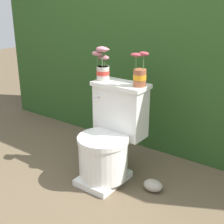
# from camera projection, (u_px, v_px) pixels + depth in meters

# --- Properties ---
(ground_plane) EXTENTS (12.00, 12.00, 0.00)m
(ground_plane) POSITION_uv_depth(u_px,v_px,m) (102.00, 183.00, 2.29)
(ground_plane) COLOR brown
(hedge_backdrop) EXTENTS (3.55, 0.61, 1.78)m
(hedge_backdrop) POSITION_uv_depth(u_px,v_px,m) (171.00, 45.00, 2.75)
(hedge_backdrop) COLOR #284C1E
(hedge_backdrop) RESTS_ON ground
(toilet) EXTENTS (0.41, 0.50, 0.71)m
(toilet) POSITION_uv_depth(u_px,v_px,m) (110.00, 139.00, 2.28)
(toilet) COLOR white
(toilet) RESTS_ON ground
(potted_plant_left) EXTENTS (0.14, 0.10, 0.25)m
(potted_plant_left) POSITION_uv_depth(u_px,v_px,m) (102.00, 65.00, 2.27)
(potted_plant_left) COLOR beige
(potted_plant_left) RESTS_ON toilet
(potted_plant_midleft) EXTENTS (0.12, 0.09, 0.24)m
(potted_plant_midleft) POSITION_uv_depth(u_px,v_px,m) (140.00, 74.00, 2.12)
(potted_plant_midleft) COLOR #9E5638
(potted_plant_midleft) RESTS_ON toilet
(garden_stone) EXTENTS (0.14, 0.11, 0.08)m
(garden_stone) POSITION_uv_depth(u_px,v_px,m) (153.00, 185.00, 2.20)
(garden_stone) COLOR #9E9384
(garden_stone) RESTS_ON ground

